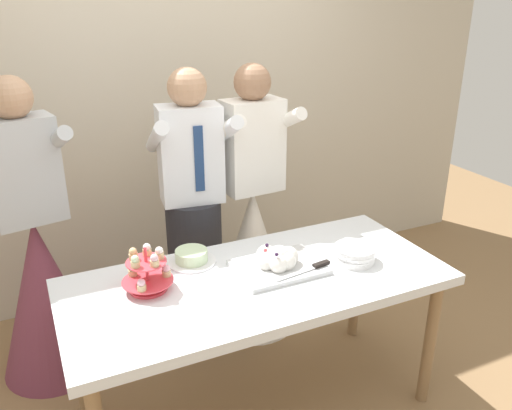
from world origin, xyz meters
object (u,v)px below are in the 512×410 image
(person_groom, at_px, (194,228))
(person_bride, at_px, (253,241))
(dessert_table, at_px, (257,291))
(main_cake_tray, at_px, (279,261))
(round_cake, at_px, (191,257))
(person_guest, at_px, (42,277))
(plate_stack, at_px, (354,254))
(cupcake_stand, at_px, (147,272))

(person_groom, xyz_separation_m, person_bride, (0.38, 0.01, -0.16))
(dessert_table, bearing_deg, main_cake_tray, 11.38)
(round_cake, relative_size, person_guest, 0.14)
(round_cake, height_order, person_groom, person_groom)
(dessert_table, height_order, plate_stack, plate_stack)
(main_cake_tray, height_order, person_guest, person_guest)
(round_cake, bearing_deg, plate_stack, -24.01)
(plate_stack, height_order, round_cake, plate_stack)
(main_cake_tray, bearing_deg, person_guest, 143.57)
(cupcake_stand, distance_m, plate_stack, 1.01)
(dessert_table, height_order, main_cake_tray, main_cake_tray)
(cupcake_stand, bearing_deg, person_groom, 55.13)
(main_cake_tray, bearing_deg, person_bride, 75.37)
(plate_stack, xyz_separation_m, person_guest, (-1.42, 0.85, -0.23))
(person_groom, bearing_deg, cupcake_stand, -124.87)
(plate_stack, xyz_separation_m, person_groom, (-0.57, 0.77, -0.07))
(main_cake_tray, height_order, person_groom, person_groom)
(person_bride, bearing_deg, round_cake, -140.16)
(dessert_table, height_order, person_groom, person_groom)
(plate_stack, height_order, person_groom, person_groom)
(dessert_table, xyz_separation_m, round_cake, (-0.23, 0.27, 0.10))
(dessert_table, bearing_deg, person_guest, 139.05)
(person_groom, height_order, person_bride, same)
(person_guest, bearing_deg, round_cake, -37.54)
(person_bride, bearing_deg, cupcake_stand, -142.62)
(cupcake_stand, height_order, main_cake_tray, cupcake_stand)
(dessert_table, relative_size, main_cake_tray, 4.14)
(main_cake_tray, xyz_separation_m, round_cake, (-0.36, 0.24, -0.01))
(round_cake, xyz_separation_m, person_bride, (0.54, 0.45, -0.22))
(dessert_table, distance_m, round_cake, 0.37)
(round_cake, height_order, person_guest, person_guest)
(cupcake_stand, relative_size, person_guest, 0.14)
(main_cake_tray, relative_size, person_guest, 0.26)
(plate_stack, bearing_deg, person_bride, 104.12)
(main_cake_tray, height_order, round_cake, main_cake_tray)
(plate_stack, bearing_deg, dessert_table, 173.42)
(person_bride, bearing_deg, plate_stack, -75.88)
(person_groom, distance_m, person_bride, 0.41)
(dessert_table, height_order, cupcake_stand, cupcake_stand)
(main_cake_tray, xyz_separation_m, person_guest, (-1.04, 0.77, -0.23))
(person_groom, height_order, person_guest, same)
(dessert_table, height_order, person_bride, person_bride)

